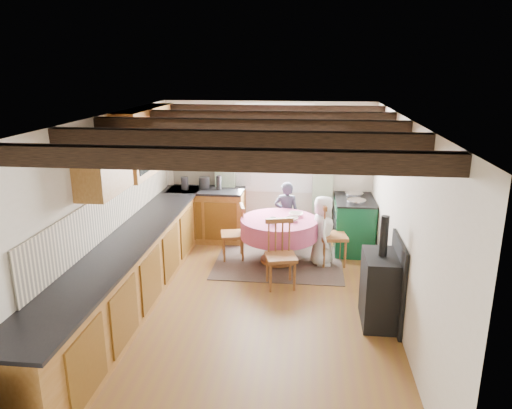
# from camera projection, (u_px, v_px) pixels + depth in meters

# --- Properties ---
(floor) EXTENTS (3.60, 5.50, 0.00)m
(floor) POSITION_uv_depth(u_px,v_px,m) (249.00, 309.00, 6.10)
(floor) COLOR brown
(floor) RESTS_ON ground
(ceiling) EXTENTS (3.60, 5.50, 0.00)m
(ceiling) POSITION_uv_depth(u_px,v_px,m) (248.00, 118.00, 5.43)
(ceiling) COLOR white
(ceiling) RESTS_ON ground
(wall_back) EXTENTS (3.60, 0.00, 2.40)m
(wall_back) POSITION_uv_depth(u_px,v_px,m) (268.00, 171.00, 8.39)
(wall_back) COLOR silver
(wall_back) RESTS_ON ground
(wall_front) EXTENTS (3.60, 0.00, 2.40)m
(wall_front) POSITION_uv_depth(u_px,v_px,m) (196.00, 347.00, 3.14)
(wall_front) COLOR silver
(wall_front) RESTS_ON ground
(wall_left) EXTENTS (0.00, 5.50, 2.40)m
(wall_left) POSITION_uv_depth(u_px,v_px,m) (105.00, 214.00, 5.96)
(wall_left) COLOR silver
(wall_left) RESTS_ON ground
(wall_right) EXTENTS (0.00, 5.50, 2.40)m
(wall_right) POSITION_uv_depth(u_px,v_px,m) (402.00, 224.00, 5.57)
(wall_right) COLOR silver
(wall_right) RESTS_ON ground
(beam_a) EXTENTS (3.60, 0.16, 0.16)m
(beam_a) POSITION_uv_depth(u_px,v_px,m) (214.00, 159.00, 3.55)
(beam_a) COLOR #312014
(beam_a) RESTS_ON ceiling
(beam_b) EXTENTS (3.60, 0.16, 0.16)m
(beam_b) POSITION_uv_depth(u_px,v_px,m) (235.00, 139.00, 4.50)
(beam_b) COLOR #312014
(beam_b) RESTS_ON ceiling
(beam_c) EXTENTS (3.60, 0.16, 0.16)m
(beam_c) POSITION_uv_depth(u_px,v_px,m) (248.00, 126.00, 5.46)
(beam_c) COLOR #312014
(beam_c) RESTS_ON ceiling
(beam_d) EXTENTS (3.60, 0.16, 0.16)m
(beam_d) POSITION_uv_depth(u_px,v_px,m) (258.00, 117.00, 6.41)
(beam_d) COLOR #312014
(beam_d) RESTS_ON ceiling
(beam_e) EXTENTS (3.60, 0.16, 0.16)m
(beam_e) POSITION_uv_depth(u_px,v_px,m) (265.00, 110.00, 7.36)
(beam_e) COLOR #312014
(beam_e) RESTS_ON ceiling
(splash_left) EXTENTS (0.02, 4.50, 0.55)m
(splash_left) POSITION_uv_depth(u_px,v_px,m) (116.00, 207.00, 6.24)
(splash_left) COLOR beige
(splash_left) RESTS_ON wall_left
(splash_back) EXTENTS (1.40, 0.02, 0.55)m
(splash_back) POSITION_uv_depth(u_px,v_px,m) (212.00, 170.00, 8.48)
(splash_back) COLOR beige
(splash_back) RESTS_ON wall_back
(base_cabinet_left) EXTENTS (0.60, 5.30, 0.88)m
(base_cabinet_left) POSITION_uv_depth(u_px,v_px,m) (133.00, 271.00, 6.14)
(base_cabinet_left) COLOR #A0723A
(base_cabinet_left) RESTS_ON floor
(base_cabinet_back) EXTENTS (1.30, 0.60, 0.88)m
(base_cabinet_back) POSITION_uv_depth(u_px,v_px,m) (207.00, 215.00, 8.43)
(base_cabinet_back) COLOR #A0723A
(base_cabinet_back) RESTS_ON floor
(worktop_left) EXTENTS (0.64, 5.30, 0.04)m
(worktop_left) POSITION_uv_depth(u_px,v_px,m) (132.00, 238.00, 6.01)
(worktop_left) COLOR black
(worktop_left) RESTS_ON base_cabinet_left
(worktop_back) EXTENTS (1.30, 0.64, 0.04)m
(worktop_back) POSITION_uv_depth(u_px,v_px,m) (206.00, 190.00, 8.28)
(worktop_back) COLOR black
(worktop_back) RESTS_ON base_cabinet_back
(wall_cabinet_glass) EXTENTS (0.34, 1.80, 0.90)m
(wall_cabinet_glass) POSITION_uv_depth(u_px,v_px,m) (146.00, 140.00, 6.87)
(wall_cabinet_glass) COLOR #A0723A
(wall_cabinet_glass) RESTS_ON wall_left
(wall_cabinet_solid) EXTENTS (0.34, 0.90, 0.70)m
(wall_cabinet_solid) POSITION_uv_depth(u_px,v_px,m) (103.00, 164.00, 5.46)
(wall_cabinet_solid) COLOR #A0723A
(wall_cabinet_solid) RESTS_ON wall_left
(window_frame) EXTENTS (1.34, 0.03, 1.54)m
(window_frame) POSITION_uv_depth(u_px,v_px,m) (274.00, 148.00, 8.25)
(window_frame) COLOR white
(window_frame) RESTS_ON wall_back
(window_pane) EXTENTS (1.20, 0.01, 1.40)m
(window_pane) POSITION_uv_depth(u_px,v_px,m) (274.00, 148.00, 8.26)
(window_pane) COLOR white
(window_pane) RESTS_ON wall_back
(curtain_left) EXTENTS (0.35, 0.10, 2.10)m
(curtain_left) POSITION_uv_depth(u_px,v_px,m) (225.00, 177.00, 8.40)
(curtain_left) COLOR beige
(curtain_left) RESTS_ON wall_back
(curtain_right) EXTENTS (0.35, 0.10, 2.10)m
(curtain_right) POSITION_uv_depth(u_px,v_px,m) (323.00, 179.00, 8.22)
(curtain_right) COLOR beige
(curtain_right) RESTS_ON wall_back
(curtain_rod) EXTENTS (2.00, 0.03, 0.03)m
(curtain_rod) POSITION_uv_depth(u_px,v_px,m) (274.00, 114.00, 8.01)
(curtain_rod) COLOR black
(curtain_rod) RESTS_ON wall_back
(wall_picture) EXTENTS (0.04, 0.50, 0.60)m
(wall_picture) POSITION_uv_depth(u_px,v_px,m) (377.00, 149.00, 7.63)
(wall_picture) COLOR gold
(wall_picture) RESTS_ON wall_right
(wall_plate) EXTENTS (0.30, 0.02, 0.30)m
(wall_plate) POSITION_uv_depth(u_px,v_px,m) (330.00, 144.00, 8.11)
(wall_plate) COLOR silver
(wall_plate) RESTS_ON wall_back
(rug) EXTENTS (1.97, 1.53, 0.01)m
(rug) POSITION_uv_depth(u_px,v_px,m) (279.00, 262.00, 7.53)
(rug) COLOR #433830
(rug) RESTS_ON floor
(dining_table) EXTENTS (1.19, 1.19, 0.72)m
(dining_table) POSITION_uv_depth(u_px,v_px,m) (279.00, 241.00, 7.43)
(dining_table) COLOR #B75275
(dining_table) RESTS_ON floor
(chair_near) EXTENTS (0.50, 0.51, 0.95)m
(chair_near) POSITION_uv_depth(u_px,v_px,m) (281.00, 255.00, 6.59)
(chair_near) COLOR brown
(chair_near) RESTS_ON floor
(chair_left) EXTENTS (0.47, 0.46, 0.88)m
(chair_left) POSITION_uv_depth(u_px,v_px,m) (233.00, 232.00, 7.57)
(chair_left) COLOR brown
(chair_left) RESTS_ON floor
(chair_right) EXTENTS (0.50, 0.48, 0.98)m
(chair_right) POSITION_uv_depth(u_px,v_px,m) (333.00, 234.00, 7.36)
(chair_right) COLOR brown
(chair_right) RESTS_ON floor
(aga_range) EXTENTS (0.63, 0.97, 0.90)m
(aga_range) POSITION_uv_depth(u_px,v_px,m) (354.00, 224.00, 7.95)
(aga_range) COLOR #0F4B2A
(aga_range) RESTS_ON floor
(cast_iron_stove) EXTENTS (0.40, 0.67, 1.34)m
(cast_iron_stove) POSITION_uv_depth(u_px,v_px,m) (381.00, 271.00, 5.60)
(cast_iron_stove) COLOR black
(cast_iron_stove) RESTS_ON floor
(child_far) EXTENTS (0.44, 0.31, 1.13)m
(child_far) POSITION_uv_depth(u_px,v_px,m) (286.00, 215.00, 8.05)
(child_far) COLOR #2D313F
(child_far) RESTS_ON floor
(child_right) EXTENTS (0.35, 0.54, 1.09)m
(child_right) POSITION_uv_depth(u_px,v_px,m) (323.00, 231.00, 7.32)
(child_right) COLOR silver
(child_right) RESTS_ON floor
(bowl_a) EXTENTS (0.24, 0.24, 0.05)m
(bowl_a) POSITION_uv_depth(u_px,v_px,m) (296.00, 214.00, 7.47)
(bowl_a) COLOR silver
(bowl_a) RESTS_ON dining_table
(bowl_b) EXTENTS (0.20, 0.20, 0.06)m
(bowl_b) POSITION_uv_depth(u_px,v_px,m) (292.00, 219.00, 7.23)
(bowl_b) COLOR silver
(bowl_b) RESTS_ON dining_table
(cup) EXTENTS (0.15, 0.15, 0.10)m
(cup) POSITION_uv_depth(u_px,v_px,m) (273.00, 221.00, 7.09)
(cup) COLOR silver
(cup) RESTS_ON dining_table
(canister_tall) EXTENTS (0.13, 0.13, 0.22)m
(canister_tall) POSITION_uv_depth(u_px,v_px,m) (185.00, 183.00, 8.23)
(canister_tall) COLOR #262628
(canister_tall) RESTS_ON worktop_back
(canister_wide) EXTENTS (0.19, 0.19, 0.21)m
(canister_wide) POSITION_uv_depth(u_px,v_px,m) (204.00, 183.00, 8.29)
(canister_wide) COLOR #262628
(canister_wide) RESTS_ON worktop_back
(canister_slim) EXTENTS (0.09, 0.09, 0.25)m
(canister_slim) POSITION_uv_depth(u_px,v_px,m) (219.00, 183.00, 8.21)
(canister_slim) COLOR #262628
(canister_slim) RESTS_ON worktop_back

